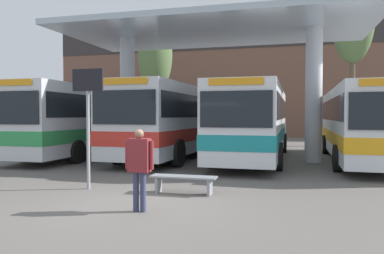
{
  "coord_description": "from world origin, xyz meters",
  "views": [
    {
      "loc": [
        3.34,
        -7.75,
        2.02
      ],
      "look_at": [
        0.0,
        5.0,
        1.6
      ],
      "focal_mm": 35.0,
      "sensor_mm": 36.0,
      "label": 1
    }
  ],
  "objects_px": {
    "pedestrian_waiting": "(139,162)",
    "poplar_tree_behind_left": "(353,20)",
    "transit_bus_left_bay": "(95,118)",
    "transit_bus_far_right_bay": "(361,121)",
    "transit_bus_center_bay": "(174,118)",
    "poplar_tree_behind_right": "(155,55)",
    "transit_bus_right_bay": "(255,120)",
    "parked_car_street": "(123,125)",
    "waiting_bench_far_platform": "(184,180)",
    "info_sign_platform": "(88,104)"
  },
  "relations": [
    {
      "from": "transit_bus_right_bay",
      "to": "pedestrian_waiting",
      "type": "height_order",
      "value": "transit_bus_right_bay"
    },
    {
      "from": "transit_bus_center_bay",
      "to": "pedestrian_waiting",
      "type": "distance_m",
      "value": 10.27
    },
    {
      "from": "poplar_tree_behind_left",
      "to": "parked_car_street",
      "type": "relative_size",
      "value": 2.7
    },
    {
      "from": "transit_bus_far_right_bay",
      "to": "poplar_tree_behind_left",
      "type": "height_order",
      "value": "poplar_tree_behind_left"
    },
    {
      "from": "pedestrian_waiting",
      "to": "parked_car_street",
      "type": "height_order",
      "value": "parked_car_street"
    },
    {
      "from": "info_sign_platform",
      "to": "poplar_tree_behind_left",
      "type": "height_order",
      "value": "poplar_tree_behind_left"
    },
    {
      "from": "transit_bus_far_right_bay",
      "to": "poplar_tree_behind_left",
      "type": "relative_size",
      "value": 1.01
    },
    {
      "from": "transit_bus_left_bay",
      "to": "poplar_tree_behind_left",
      "type": "distance_m",
      "value": 17.53
    },
    {
      "from": "poplar_tree_behind_left",
      "to": "poplar_tree_behind_right",
      "type": "bearing_deg",
      "value": 172.15
    },
    {
      "from": "transit_bus_center_bay",
      "to": "transit_bus_far_right_bay",
      "type": "height_order",
      "value": "transit_bus_center_bay"
    },
    {
      "from": "info_sign_platform",
      "to": "transit_bus_far_right_bay",
      "type": "bearing_deg",
      "value": 45.55
    },
    {
      "from": "pedestrian_waiting",
      "to": "transit_bus_center_bay",
      "type": "bearing_deg",
      "value": 104.0
    },
    {
      "from": "info_sign_platform",
      "to": "poplar_tree_behind_left",
      "type": "distance_m",
      "value": 20.45
    },
    {
      "from": "transit_bus_left_bay",
      "to": "waiting_bench_far_platform",
      "type": "height_order",
      "value": "transit_bus_left_bay"
    },
    {
      "from": "poplar_tree_behind_left",
      "to": "poplar_tree_behind_right",
      "type": "distance_m",
      "value": 14.61
    },
    {
      "from": "transit_bus_left_bay",
      "to": "parked_car_street",
      "type": "height_order",
      "value": "transit_bus_left_bay"
    },
    {
      "from": "transit_bus_left_bay",
      "to": "poplar_tree_behind_left",
      "type": "xyz_separation_m",
      "value": [
        13.78,
        8.78,
        6.36
      ]
    },
    {
      "from": "waiting_bench_far_platform",
      "to": "pedestrian_waiting",
      "type": "distance_m",
      "value": 2.11
    },
    {
      "from": "transit_bus_right_bay",
      "to": "parked_car_street",
      "type": "relative_size",
      "value": 2.81
    },
    {
      "from": "waiting_bench_far_platform",
      "to": "poplar_tree_behind_left",
      "type": "distance_m",
      "value": 20.02
    },
    {
      "from": "transit_bus_center_bay",
      "to": "poplar_tree_behind_right",
      "type": "relative_size",
      "value": 1.08
    },
    {
      "from": "transit_bus_left_bay",
      "to": "poplar_tree_behind_right",
      "type": "bearing_deg",
      "value": -86.98
    },
    {
      "from": "info_sign_platform",
      "to": "poplar_tree_behind_left",
      "type": "relative_size",
      "value": 0.29
    },
    {
      "from": "transit_bus_left_bay",
      "to": "transit_bus_center_bay",
      "type": "xyz_separation_m",
      "value": [
        4.48,
        -0.4,
        0.01
      ]
    },
    {
      "from": "transit_bus_far_right_bay",
      "to": "poplar_tree_behind_right",
      "type": "bearing_deg",
      "value": -37.16
    },
    {
      "from": "poplar_tree_behind_left",
      "to": "poplar_tree_behind_right",
      "type": "height_order",
      "value": "poplar_tree_behind_left"
    },
    {
      "from": "transit_bus_right_bay",
      "to": "waiting_bench_far_platform",
      "type": "height_order",
      "value": "transit_bus_right_bay"
    },
    {
      "from": "transit_bus_far_right_bay",
      "to": "info_sign_platform",
      "type": "bearing_deg",
      "value": 47.02
    },
    {
      "from": "transit_bus_center_bay",
      "to": "parked_car_street",
      "type": "distance_m",
      "value": 17.74
    },
    {
      "from": "transit_bus_left_bay",
      "to": "poplar_tree_behind_left",
      "type": "bearing_deg",
      "value": -147.85
    },
    {
      "from": "parked_car_street",
      "to": "transit_bus_far_right_bay",
      "type": "bearing_deg",
      "value": -38.09
    },
    {
      "from": "transit_bus_center_bay",
      "to": "poplar_tree_behind_right",
      "type": "height_order",
      "value": "poplar_tree_behind_right"
    },
    {
      "from": "poplar_tree_behind_left",
      "to": "poplar_tree_behind_right",
      "type": "xyz_separation_m",
      "value": [
        -14.41,
        1.99,
        -1.38
      ]
    },
    {
      "from": "transit_bus_right_bay",
      "to": "transit_bus_far_right_bay",
      "type": "relative_size",
      "value": 1.03
    },
    {
      "from": "transit_bus_far_right_bay",
      "to": "transit_bus_left_bay",
      "type": "bearing_deg",
      "value": 1.43
    },
    {
      "from": "transit_bus_center_bay",
      "to": "pedestrian_waiting",
      "type": "relative_size",
      "value": 6.22
    },
    {
      "from": "pedestrian_waiting",
      "to": "poplar_tree_behind_left",
      "type": "distance_m",
      "value": 21.6
    },
    {
      "from": "transit_bus_right_bay",
      "to": "poplar_tree_behind_left",
      "type": "height_order",
      "value": "poplar_tree_behind_left"
    },
    {
      "from": "transit_bus_right_bay",
      "to": "transit_bus_far_right_bay",
      "type": "xyz_separation_m",
      "value": [
        4.57,
        0.15,
        -0.05
      ]
    },
    {
      "from": "info_sign_platform",
      "to": "pedestrian_waiting",
      "type": "distance_m",
      "value": 3.23
    },
    {
      "from": "transit_bus_center_bay",
      "to": "poplar_tree_behind_left",
      "type": "relative_size",
      "value": 0.95
    },
    {
      "from": "parked_car_street",
      "to": "waiting_bench_far_platform",
      "type": "bearing_deg",
      "value": -60.88
    },
    {
      "from": "pedestrian_waiting",
      "to": "poplar_tree_behind_right",
      "type": "bearing_deg",
      "value": 110.16
    },
    {
      "from": "transit_bus_right_bay",
      "to": "info_sign_platform",
      "type": "bearing_deg",
      "value": 66.46
    },
    {
      "from": "pedestrian_waiting",
      "to": "transit_bus_right_bay",
      "type": "bearing_deg",
      "value": 82.64
    },
    {
      "from": "poplar_tree_behind_right",
      "to": "parked_car_street",
      "type": "relative_size",
      "value": 2.38
    },
    {
      "from": "pedestrian_waiting",
      "to": "transit_bus_left_bay",
      "type": "bearing_deg",
      "value": 124.09
    },
    {
      "from": "info_sign_platform",
      "to": "parked_car_street",
      "type": "xyz_separation_m",
      "value": [
        -9.71,
        22.94,
        -1.25
      ]
    },
    {
      "from": "transit_bus_center_bay",
      "to": "transit_bus_right_bay",
      "type": "bearing_deg",
      "value": -174.17
    },
    {
      "from": "transit_bus_center_bay",
      "to": "pedestrian_waiting",
      "type": "xyz_separation_m",
      "value": [
        2.35,
        -9.97,
        -0.82
      ]
    }
  ]
}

